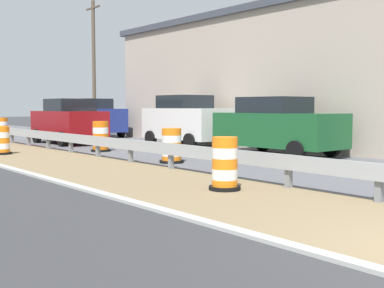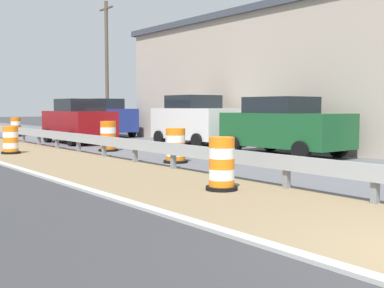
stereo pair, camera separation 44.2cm
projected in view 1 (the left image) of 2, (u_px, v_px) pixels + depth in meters
traffic_barrel_nearest at (225, 166)px, 10.20m from camera, size 0.66×0.66×1.09m
traffic_barrel_close at (172, 147)px, 15.10m from camera, size 0.74×0.74×1.05m
traffic_barrel_mid at (101, 138)px, 18.91m from camera, size 0.74×0.74×1.15m
traffic_barrel_far at (2, 142)px, 17.76m from camera, size 0.67×0.67×1.00m
traffic_barrel_farther at (3, 128)px, 27.90m from camera, size 0.69×0.69×1.08m
car_trailing_near_lane at (277, 126)px, 17.42m from camera, size 2.24×4.68×2.04m
car_lead_far_lane at (69, 121)px, 22.86m from camera, size 2.14×4.24×2.05m
car_mid_far_lane at (93, 118)px, 28.15m from camera, size 2.17×4.70×2.14m
car_distant_a at (187, 121)px, 21.51m from camera, size 2.15×4.16×2.19m
roadside_shop_near at (276, 80)px, 24.15m from camera, size 7.54×16.49×5.92m
utility_pole_near at (331, 36)px, 19.60m from camera, size 0.24×1.80×8.65m
utility_pole_mid at (94, 64)px, 34.11m from camera, size 0.24×1.80×8.89m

